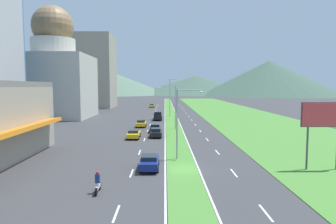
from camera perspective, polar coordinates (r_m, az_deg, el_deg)
ground_plane at (r=31.44m, az=2.72°, el=-10.98°), size 600.00×600.00×0.00m
grass_median at (r=90.61m, az=0.50°, el=-0.52°), size 3.20×240.00×0.06m
grass_verge_right at (r=93.32m, az=13.25°, el=-0.49°), size 24.00×240.00×0.06m
lane_dash_left_1 at (r=21.65m, az=-9.87°, el=-18.57°), size 0.16×2.80×0.01m
lane_dash_left_2 at (r=30.43m, az=-6.98°, el=-11.54°), size 0.16×2.80×0.01m
lane_dash_left_3 at (r=39.49m, az=-5.46°, el=-7.69°), size 0.16×2.80×0.01m
lane_dash_left_4 at (r=48.69m, az=-4.53°, el=-5.28°), size 0.16×2.80×0.01m
lane_dash_left_5 at (r=57.95m, az=-3.90°, el=-3.63°), size 0.16×2.80×0.01m
lane_dash_left_6 at (r=67.25m, az=-3.45°, el=-2.44°), size 0.16×2.80×0.01m
lane_dash_left_7 at (r=76.58m, az=-3.11°, el=-1.54°), size 0.16×2.80×0.01m
lane_dash_left_8 at (r=85.92m, az=-2.84°, el=-0.84°), size 0.16×2.80×0.01m
lane_dash_left_9 at (r=95.27m, az=-2.62°, el=-0.27°), size 0.16×2.80×0.01m
lane_dash_left_10 at (r=104.64m, az=-2.44°, el=0.20°), size 0.16×2.80×0.01m
lane_dash_left_11 at (r=114.01m, az=-2.30°, el=0.59°), size 0.16×2.80×0.01m
lane_dash_left_12 at (r=123.38m, az=-2.17°, el=0.92°), size 0.16×2.80×0.01m
lane_dash_left_13 at (r=132.76m, az=-2.06°, el=1.20°), size 0.16×2.80×0.01m
lane_dash_left_14 at (r=142.15m, az=-1.97°, el=1.44°), size 0.16×2.80×0.01m
lane_dash_right_1 at (r=22.48m, az=18.19°, el=-17.83°), size 0.16×2.80×0.01m
lane_dash_right_2 at (r=31.02m, az=12.49°, el=-11.30°), size 0.16×2.80×0.01m
lane_dash_right_3 at (r=39.95m, az=9.41°, el=-7.58°), size 0.16×2.80×0.01m
lane_dash_right_4 at (r=49.06m, az=7.49°, el=-5.22°), size 0.16×2.80×0.01m
lane_dash_right_5 at (r=58.26m, az=6.18°, el=-3.60°), size 0.16×2.80×0.01m
lane_dash_right_6 at (r=67.52m, az=5.24°, el=-2.42°), size 0.16×2.80×0.01m
lane_dash_right_7 at (r=76.81m, az=4.52°, el=-1.53°), size 0.16×2.80×0.01m
lane_dash_right_8 at (r=86.13m, az=3.96°, el=-0.83°), size 0.16×2.80×0.01m
lane_dash_right_9 at (r=95.47m, az=3.51°, el=-0.26°), size 0.16×2.80×0.01m
lane_dash_right_10 at (r=104.81m, az=3.14°, el=0.20°), size 0.16×2.80×0.01m
lane_dash_right_11 at (r=114.17m, az=2.83°, el=0.59°), size 0.16×2.80×0.01m
lane_dash_right_12 at (r=123.53m, az=2.56°, el=0.92°), size 0.16×2.80×0.01m
lane_dash_right_13 at (r=132.90m, az=2.34°, el=1.20°), size 0.16×2.80×0.01m
lane_dash_right_14 at (r=142.28m, az=2.14°, el=1.45°), size 0.16×2.80×0.01m
edge_line_median_left at (r=90.60m, az=-0.60°, el=-0.53°), size 0.16×240.00×0.01m
edge_line_median_right at (r=90.67m, az=1.61°, el=-0.53°), size 0.16×240.00×0.01m
domed_building at (r=88.38m, az=-20.91°, el=6.76°), size 19.47×19.47×30.40m
midrise_colored at (r=125.67m, az=-14.32°, el=7.47°), size 17.29×17.29×29.10m
hill_far_left at (r=332.02m, az=-13.81°, el=5.94°), size 161.88×161.88×30.68m
hill_far_center at (r=329.52m, az=5.44°, el=5.16°), size 136.89×136.89×20.26m
hill_far_right at (r=294.22m, az=18.68°, el=6.13°), size 130.24×130.24×32.30m
street_lamp_near at (r=34.91m, az=2.37°, el=-1.24°), size 3.15×0.44×8.33m
street_lamp_mid at (r=59.50m, az=1.02°, el=1.54°), size 3.52×0.43×8.72m
street_lamp_far at (r=84.20m, az=0.52°, el=3.18°), size 2.73×0.39×10.71m
billboard_roadside at (r=34.24m, az=27.63°, el=-1.16°), size 4.66×0.28×7.02m
car_0 at (r=50.79m, az=-2.32°, el=-3.94°), size 1.98×4.14×1.57m
car_1 at (r=122.26m, az=-3.09°, el=1.22°), size 1.99×4.13×1.45m
car_2 at (r=63.74m, az=-5.13°, el=-2.16°), size 2.04×4.50×1.54m
car_3 at (r=31.61m, az=-3.58°, el=-9.44°), size 2.01×4.67×1.49m
car_4 at (r=50.00m, az=-6.57°, el=-4.17°), size 2.01×4.77×1.42m
car_5 at (r=56.37m, az=-2.47°, el=-3.07°), size 1.99×4.42×1.53m
pickup_truck_0 at (r=76.58m, az=-1.97°, el=-0.80°), size 2.18×5.40×2.00m
motorcycle_rider at (r=25.43m, az=-13.28°, el=-13.23°), size 0.36×2.00×1.80m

